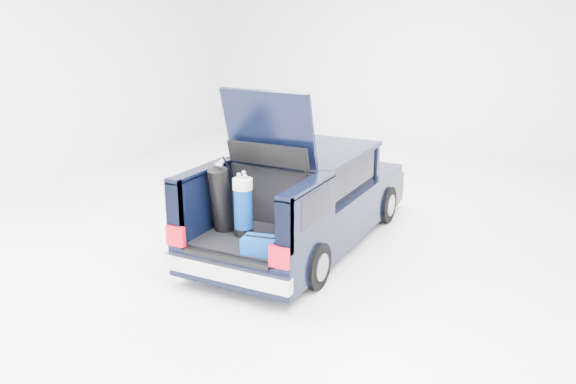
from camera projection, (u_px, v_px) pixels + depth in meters
The scene contains 6 objects.
ground at pixel (303, 242), 9.36m from camera, with size 14.00×14.00×0.00m, color white.
car at pixel (306, 199), 9.26m from camera, with size 1.87×4.65×2.47m.
red_suitcase at pixel (297, 219), 7.86m from camera, with size 0.34×0.24×0.52m.
black_golf_bag at pixel (221, 200), 8.03m from camera, with size 0.31×0.40×0.97m.
blue_golf_bag at pixel (243, 206), 7.90m from camera, with size 0.32×0.32×0.87m.
blue_duffel at pixel (260, 245), 7.39m from camera, with size 0.46×0.34×0.22m.
Camera 1 is at (3.78, -7.86, 3.50)m, focal length 38.00 mm.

